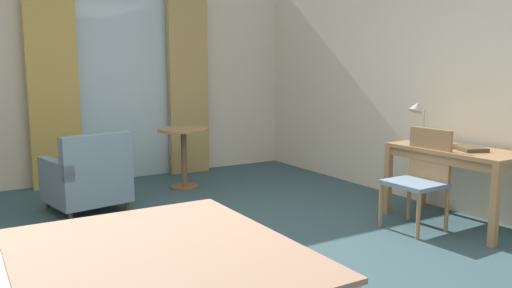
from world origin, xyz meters
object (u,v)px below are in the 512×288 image
object	(u,v)px
desk_chair	(421,174)
closed_book	(468,148)
round_cafe_table	(184,144)
armchair_by_window	(88,179)
writing_desk	(456,158)
desk_lamp	(418,113)

from	to	relation	value
desk_chair	closed_book	size ratio (longest dim) A/B	2.75
closed_book	round_cafe_table	xyz separation A→B (m)	(-1.58, 2.76, -0.20)
round_cafe_table	armchair_by_window	bearing A→B (deg)	-160.54
writing_desk	closed_book	world-z (taller)	closed_book
writing_desk	closed_book	size ratio (longest dim) A/B	3.70
round_cafe_table	closed_book	bearing A→B (deg)	-60.19
armchair_by_window	closed_book	bearing A→B (deg)	-39.46
writing_desk	round_cafe_table	distance (m)	3.08
writing_desk	closed_book	distance (m)	0.16
desk_lamp	armchair_by_window	xyz separation A→B (m)	(-2.78, 1.77, -0.68)
desk_chair	desk_lamp	world-z (taller)	desk_lamp
desk_chair	armchair_by_window	world-z (taller)	desk_chair
round_cafe_table	desk_chair	bearing A→B (deg)	-64.55
closed_book	desk_lamp	bearing A→B (deg)	116.79
writing_desk	armchair_by_window	xyz separation A→B (m)	(-2.81, 2.21, -0.29)
writing_desk	armchair_by_window	distance (m)	3.59
desk_lamp	armchair_by_window	world-z (taller)	desk_lamp
desk_chair	closed_book	world-z (taller)	desk_chair
closed_book	armchair_by_window	bearing A→B (deg)	163.28
desk_lamp	closed_book	xyz separation A→B (m)	(0.04, -0.55, -0.28)
desk_lamp	armchair_by_window	bearing A→B (deg)	147.52
closed_book	round_cafe_table	size ratio (longest dim) A/B	0.45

